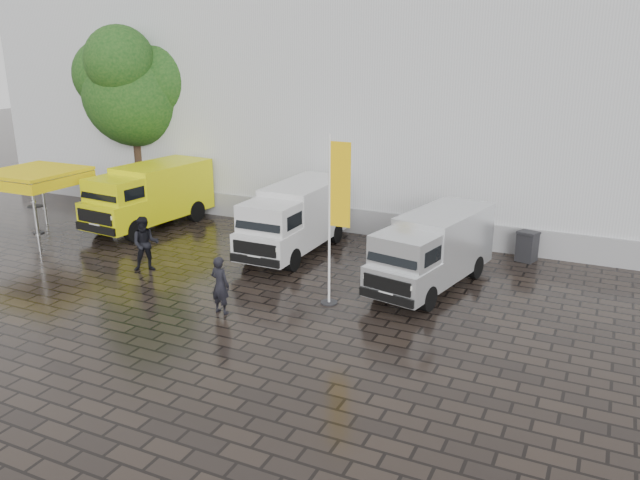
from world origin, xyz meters
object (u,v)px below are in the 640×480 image
object	(u,v)px
cocktail_table	(37,219)
wheelie_bin	(527,246)
van_yellow	(149,197)
canopy_tent	(34,174)
van_silver	(432,252)
flagpole	(335,213)
person_front	(220,285)
van_white	(295,220)
person_tent	(146,244)

from	to	relation	value
cocktail_table	wheelie_bin	xyz separation A→B (m)	(18.41, 4.91, -0.03)
van_yellow	canopy_tent	world-z (taller)	canopy_tent
van_silver	wheelie_bin	distance (m)	4.61
flagpole	person_front	size ratio (longest dim) A/B	2.96
van_silver	person_front	world-z (taller)	van_silver
van_white	canopy_tent	world-z (taller)	canopy_tent
van_silver	wheelie_bin	size ratio (longest dim) A/B	4.98
flagpole	person_tent	size ratio (longest dim) A/B	2.67
van_yellow	cocktail_table	xyz separation A→B (m)	(-3.61, -2.62, -0.72)
canopy_tent	van_yellow	bearing A→B (deg)	43.71
person_front	cocktail_table	bearing A→B (deg)	-10.54
flagpole	canopy_tent	bearing A→B (deg)	174.61
van_silver	person_tent	bearing A→B (deg)	-152.35
person_front	flagpole	bearing A→B (deg)	-137.06
van_silver	cocktail_table	xyz separation A→B (m)	(-16.05, -0.99, -0.59)
van_yellow	person_front	world-z (taller)	van_yellow
canopy_tent	person_front	distance (m)	11.26
van_white	canopy_tent	bearing A→B (deg)	-165.40
van_silver	wheelie_bin	world-z (taller)	van_silver
van_silver	person_tent	size ratio (longest dim) A/B	2.86
van_white	cocktail_table	world-z (taller)	van_white
canopy_tent	wheelie_bin	size ratio (longest dim) A/B	2.92
canopy_tent	person_front	size ratio (longest dim) A/B	1.86
wheelie_bin	person_tent	size ratio (longest dim) A/B	0.57
cocktail_table	wheelie_bin	distance (m)	19.05
van_yellow	cocktail_table	size ratio (longest dim) A/B	4.93
van_white	wheelie_bin	bearing A→B (deg)	18.93
flagpole	person_tent	world-z (taller)	flagpole
van_white	person_tent	size ratio (longest dim) A/B	3.04
van_white	person_front	distance (m)	5.82
van_yellow	wheelie_bin	xyz separation A→B (m)	(14.80, 2.28, -0.76)
van_silver	wheelie_bin	xyz separation A→B (m)	(2.36, 3.91, -0.62)
van_yellow	van_silver	distance (m)	12.54
person_tent	flagpole	bearing A→B (deg)	-37.65
van_white	person_tent	world-z (taller)	van_white
van_yellow	person_front	size ratio (longest dim) A/B	3.32
van_silver	canopy_tent	distance (m)	15.61
van_silver	canopy_tent	xyz separation A→B (m)	(-15.49, -1.30, 1.35)
cocktail_table	person_front	distance (m)	11.76
wheelie_bin	flagpole	bearing A→B (deg)	-108.40
flagpole	van_silver	bearing A→B (deg)	49.74
canopy_tent	cocktail_table	xyz separation A→B (m)	(-0.55, 0.30, -1.95)
van_yellow	person_tent	distance (m)	5.40
van_yellow	cocktail_table	world-z (taller)	van_yellow
van_yellow	canopy_tent	xyz separation A→B (m)	(-3.06, -2.92, 1.22)
van_yellow	canopy_tent	distance (m)	4.40
canopy_tent	cocktail_table	bearing A→B (deg)	151.40
van_white	wheelie_bin	distance (m)	8.27
van_silver	cocktail_table	world-z (taller)	van_silver
wheelie_bin	van_white	bearing A→B (deg)	-144.74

